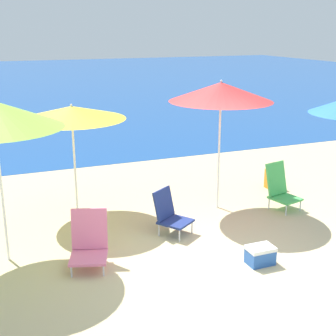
{
  "coord_description": "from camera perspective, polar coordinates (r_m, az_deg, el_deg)",
  "views": [
    {
      "loc": [
        -2.93,
        -5.26,
        3.23
      ],
      "look_at": [
        -0.18,
        1.63,
        1.0
      ],
      "focal_mm": 50.0,
      "sensor_mm": 36.0,
      "label": 1
    }
  ],
  "objects": [
    {
      "name": "beach_chair_navy",
      "position": [
        7.61,
        0.2,
        -5.49
      ],
      "size": [
        0.68,
        0.7,
        0.73
      ],
      "rotation": [
        0.0,
        0.0,
        0.61
      ],
      "color": "silver",
      "rests_on": "ground"
    },
    {
      "name": "cooler_box",
      "position": [
        6.88,
        11.17,
        -10.37
      ],
      "size": [
        0.38,
        0.28,
        0.27
      ],
      "color": "#2859B2",
      "rests_on": "ground"
    },
    {
      "name": "beach_chair_green",
      "position": [
        8.9,
        13.52,
        -2.34
      ],
      "size": [
        0.58,
        0.66,
        0.85
      ],
      "rotation": [
        0.0,
        0.0,
        0.24
      ],
      "color": "silver",
      "rests_on": "ground"
    },
    {
      "name": "beach_umbrella_yellow",
      "position": [
        8.2,
        -11.67,
        6.61
      ],
      "size": [
        1.86,
        1.86,
        1.99
      ],
      "color": "white",
      "rests_on": "ground"
    },
    {
      "name": "ground_plane",
      "position": [
        6.83,
        6.62,
        -11.61
      ],
      "size": [
        60.0,
        60.0,
        0.0
      ],
      "primitive_type": "plane",
      "color": "#C6B284"
    },
    {
      "name": "beach_chair_pink",
      "position": [
        6.74,
        -9.6,
        -8.88
      ],
      "size": [
        0.66,
        0.7,
        0.79
      ],
      "rotation": [
        0.0,
        0.0,
        -0.32
      ],
      "color": "silver",
      "rests_on": "ground"
    },
    {
      "name": "beach_umbrella_red",
      "position": [
        8.31,
        6.47,
        9.2
      ],
      "size": [
        1.84,
        1.84,
        2.37
      ],
      "color": "white",
      "rests_on": "ground"
    },
    {
      "name": "backpack_orange",
      "position": [
        10.01,
        12.6,
        -1.31
      ],
      "size": [
        0.24,
        0.26,
        0.41
      ],
      "color": "orange",
      "rests_on": "ground"
    },
    {
      "name": "sea_water",
      "position": [
        31.08,
        -16.53,
        10.09
      ],
      "size": [
        60.0,
        40.0,
        0.01
      ],
      "color": "#19478C",
      "rests_on": "ground"
    }
  ]
}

